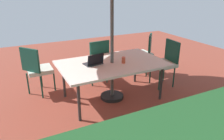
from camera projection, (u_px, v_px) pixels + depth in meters
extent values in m
cube|color=brown|center=(112.00, 98.00, 4.25)|extent=(10.00, 10.00, 0.02)
cube|color=white|center=(112.00, 64.00, 3.99)|extent=(1.91, 1.21, 0.04)
cylinder|color=#333333|center=(135.00, 67.00, 4.84)|extent=(0.05, 0.05, 0.69)
cylinder|color=#333333|center=(64.00, 81.00, 4.17)|extent=(0.05, 0.05, 0.69)
cylinder|color=#333333|center=(161.00, 83.00, 4.08)|extent=(0.05, 0.05, 0.69)
cylinder|color=#333333|center=(79.00, 102.00, 3.41)|extent=(0.05, 0.05, 0.69)
cylinder|color=#4C4C4C|center=(112.00, 31.00, 3.77)|extent=(0.06, 0.06, 2.60)
cylinder|color=black|center=(112.00, 96.00, 4.24)|extent=(0.44, 0.44, 0.06)
cube|color=silver|center=(163.00, 64.00, 4.60)|extent=(0.46, 0.46, 0.08)
cube|color=#144738|center=(172.00, 51.00, 4.58)|extent=(0.07, 0.44, 0.45)
cylinder|color=#144738|center=(150.00, 74.00, 4.79)|extent=(0.03, 0.03, 0.45)
cylinder|color=#144738|center=(159.00, 80.00, 4.48)|extent=(0.03, 0.03, 0.45)
cylinder|color=#144738|center=(164.00, 72.00, 4.92)|extent=(0.03, 0.03, 0.45)
cylinder|color=#144738|center=(174.00, 77.00, 4.61)|extent=(0.03, 0.03, 0.45)
cube|color=silver|center=(141.00, 54.00, 5.26)|extent=(0.46, 0.46, 0.08)
cube|color=#144738|center=(150.00, 44.00, 5.12)|extent=(0.31, 0.36, 0.45)
cylinder|color=#144738|center=(134.00, 62.00, 5.56)|extent=(0.03, 0.03, 0.45)
cylinder|color=#144738|center=(132.00, 66.00, 5.24)|extent=(0.03, 0.03, 0.45)
cylinder|color=#144738|center=(148.00, 63.00, 5.48)|extent=(0.03, 0.03, 0.45)
cylinder|color=#144738|center=(147.00, 68.00, 5.16)|extent=(0.03, 0.03, 0.45)
cube|color=silver|center=(96.00, 61.00, 4.80)|extent=(0.46, 0.46, 0.08)
cube|color=#144738|center=(100.00, 52.00, 4.53)|extent=(0.44, 0.06, 0.45)
cylinder|color=#144738|center=(100.00, 68.00, 5.12)|extent=(0.03, 0.03, 0.45)
cylinder|color=#144738|center=(86.00, 71.00, 4.96)|extent=(0.03, 0.03, 0.45)
cylinder|color=#144738|center=(107.00, 73.00, 4.83)|extent=(0.03, 0.03, 0.45)
cylinder|color=#144738|center=(92.00, 76.00, 4.67)|extent=(0.03, 0.03, 0.45)
cube|color=silver|center=(40.00, 70.00, 4.29)|extent=(0.46, 0.46, 0.08)
cube|color=#144738|center=(30.00, 60.00, 4.02)|extent=(0.29, 0.38, 0.45)
cylinder|color=#144738|center=(54.00, 81.00, 4.46)|extent=(0.03, 0.03, 0.45)
cylinder|color=#144738|center=(41.00, 77.00, 4.61)|extent=(0.03, 0.03, 0.45)
cylinder|color=#144738|center=(42.00, 87.00, 4.16)|extent=(0.03, 0.03, 0.45)
cylinder|color=#144738|center=(28.00, 84.00, 4.31)|extent=(0.03, 0.03, 0.45)
cube|color=#2D2D33|center=(93.00, 64.00, 3.91)|extent=(0.35, 0.27, 0.02)
cube|color=black|center=(96.00, 59.00, 3.79)|extent=(0.32, 0.10, 0.20)
cylinder|color=#CC4C33|center=(124.00, 60.00, 3.94)|extent=(0.07, 0.07, 0.12)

